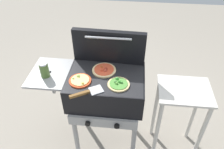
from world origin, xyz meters
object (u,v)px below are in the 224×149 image
(grill, at_px, (105,89))
(pizza_cheese, at_px, (80,80))
(sauce_jar, at_px, (44,70))
(pizza_veggie, at_px, (118,84))
(pizza_pepperoni, at_px, (104,70))
(spatula, at_px, (87,92))
(prep_table, at_px, (180,109))

(grill, bearing_deg, pizza_cheese, -155.55)
(pizza_cheese, relative_size, sauce_jar, 1.36)
(pizza_veggie, relative_size, pizza_pepperoni, 0.86)
(sauce_jar, relative_size, spatula, 0.52)
(pizza_veggie, height_order, sauce_jar, sauce_jar)
(sauce_jar, bearing_deg, pizza_pepperoni, 14.40)
(pizza_veggie, distance_m, prep_table, 0.65)
(grill, relative_size, pizza_cheese, 5.35)
(grill, xyz_separation_m, pizza_veggie, (0.13, -0.09, 0.15))
(pizza_veggie, bearing_deg, sauce_jar, 175.87)
(sauce_jar, bearing_deg, grill, 5.83)
(sauce_jar, relative_size, prep_table, 0.16)
(pizza_pepperoni, xyz_separation_m, prep_table, (0.69, -0.07, -0.34))
(pizza_cheese, xyz_separation_m, spatula, (0.08, -0.13, -0.00))
(pizza_cheese, relative_size, spatula, 0.71)
(pizza_veggie, relative_size, sauce_jar, 1.33)
(grill, xyz_separation_m, sauce_jar, (-0.48, -0.05, 0.21))
(prep_table, bearing_deg, pizza_veggie, -169.91)
(pizza_cheese, bearing_deg, grill, 24.45)
(pizza_pepperoni, distance_m, sauce_jar, 0.49)
(sauce_jar, bearing_deg, pizza_cheese, -6.68)
(sauce_jar, distance_m, prep_table, 1.22)
(sauce_jar, bearing_deg, spatula, -23.66)
(grill, height_order, sauce_jar, sauce_jar)
(pizza_veggie, height_order, pizza_cheese, same)
(spatula, bearing_deg, pizza_cheese, 121.39)
(grill, distance_m, sauce_jar, 0.53)
(pizza_pepperoni, relative_size, prep_table, 0.25)
(pizza_pepperoni, height_order, spatula, pizza_pepperoni)
(pizza_pepperoni, height_order, sauce_jar, sauce_jar)
(grill, relative_size, spatula, 3.79)
(pizza_cheese, height_order, spatula, pizza_cheese)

